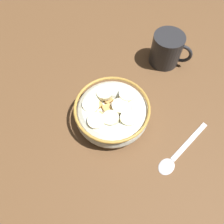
% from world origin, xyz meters
% --- Properties ---
extents(ground_plane, '(1.04, 1.04, 0.02)m').
position_xyz_m(ground_plane, '(0.00, 0.00, -0.01)').
color(ground_plane, brown).
extents(cereal_bowl, '(0.15, 0.15, 0.06)m').
position_xyz_m(cereal_bowl, '(-0.00, -0.00, 0.03)').
color(cereal_bowl, beige).
rests_on(cereal_bowl, ground_plane).
extents(spoon, '(0.08, 0.14, 0.01)m').
position_xyz_m(spoon, '(0.15, -0.04, 0.00)').
color(spoon, silver).
rests_on(spoon, ground_plane).
extents(coffee_mug, '(0.10, 0.07, 0.08)m').
position_xyz_m(coffee_mug, '(0.06, 0.20, 0.04)').
color(coffee_mug, '#262628').
rests_on(coffee_mug, ground_plane).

